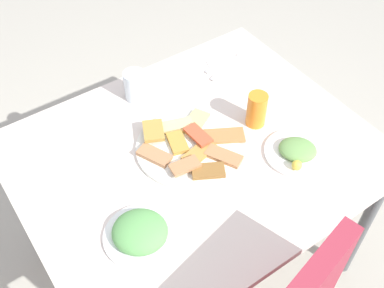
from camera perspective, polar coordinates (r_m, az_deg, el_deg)
ground_plane at (r=2.09m, az=0.26°, el=-13.69°), size 6.00×6.00×0.00m
dining_table at (r=1.56m, az=0.33°, el=-2.65°), size 1.12×0.91×0.70m
pide_platter at (r=1.51m, az=-0.42°, el=-0.24°), size 0.36×0.34×0.04m
salad_plate_greens at (r=1.52m, az=12.69°, el=-0.89°), size 0.21×0.21×0.04m
salad_plate_rice at (r=1.31m, az=-6.35°, el=-10.68°), size 0.21×0.21×0.06m
soda_can at (r=1.57m, az=7.88°, el=4.17°), size 0.09×0.09×0.12m
drinking_glass at (r=1.66m, az=-6.99°, el=7.08°), size 0.08×0.08×0.11m
paper_napkin at (r=1.83m, az=3.92°, el=9.55°), size 0.14×0.14×0.00m
fork at (r=1.84m, az=3.58°, el=9.94°), size 0.17×0.05×0.00m
spoon at (r=1.81m, az=4.27°, el=9.35°), size 0.19×0.07×0.00m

